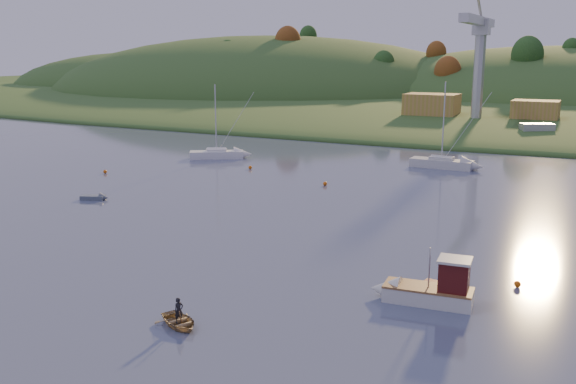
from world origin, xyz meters
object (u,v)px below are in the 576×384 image
at_px(sailboat_far, 441,162).
at_px(fishing_boat, 421,288).
at_px(grey_dinghy, 98,198).
at_px(sailboat_near, 217,154).
at_px(canoe, 179,321).
at_px(red_tender, 454,290).

bearing_deg(sailboat_far, fishing_boat, -75.91).
distance_m(sailboat_far, grey_dinghy, 47.18).
distance_m(sailboat_near, grey_dinghy, 30.01).
xyz_separation_m(fishing_boat, canoe, (-11.91, -10.20, -0.61)).
bearing_deg(sailboat_far, grey_dinghy, -126.24).
distance_m(canoe, red_tender, 18.49).
bearing_deg(red_tender, fishing_boat, -114.33).
relative_size(sailboat_far, grey_dinghy, 3.69).
xyz_separation_m(canoe, red_tender, (13.50, 12.64, -0.08)).
xyz_separation_m(sailboat_near, grey_dinghy, (3.53, -29.80, -0.50)).
distance_m(canoe, grey_dinghy, 36.61).
distance_m(fishing_boat, sailboat_near, 61.25).
bearing_deg(canoe, grey_dinghy, 76.79).
relative_size(fishing_boat, sailboat_far, 0.57).
bearing_deg(sailboat_far, red_tender, -73.51).
relative_size(sailboat_far, canoe, 3.77).
relative_size(canoe, red_tender, 0.88).
bearing_deg(red_tender, sailboat_near, 146.78).
relative_size(fishing_boat, sailboat_near, 0.61).
bearing_deg(sailboat_far, sailboat_near, -165.52).
distance_m(fishing_boat, sailboat_far, 51.37).
height_order(fishing_boat, canoe, fishing_boat).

